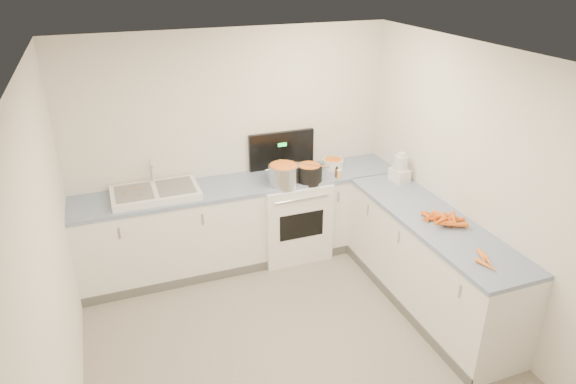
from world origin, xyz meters
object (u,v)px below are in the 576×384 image
object	(u,v)px
stove	(291,214)
mixing_bowl	(333,164)
black_pot	(309,174)
extract_bottle	(337,173)
spice_jar	(339,175)
food_processor	(400,169)
steel_pot	(284,176)
sink	(155,193)

from	to	relation	value
stove	mixing_bowl	xyz separation A→B (m)	(0.53, 0.05, 0.52)
black_pot	extract_bottle	bearing A→B (deg)	-2.98
spice_jar	food_processor	xyz separation A→B (m)	(0.57, -0.29, 0.10)
steel_pot	extract_bottle	size ratio (longest dim) A/B	3.24
food_processor	sink	bearing A→B (deg)	167.82
mixing_bowl	extract_bottle	xyz separation A→B (m)	(-0.07, -0.24, -0.01)
extract_bottle	spice_jar	world-z (taller)	extract_bottle
steel_pot	mixing_bowl	bearing A→B (deg)	17.66
sink	black_pot	distance (m)	1.61
sink	spice_jar	size ratio (longest dim) A/B	10.16
black_pot	food_processor	bearing A→B (deg)	-21.37
stove	black_pot	distance (m)	0.59
steel_pot	food_processor	xyz separation A→B (m)	(1.19, -0.36, 0.04)
stove	food_processor	distance (m)	1.31
steel_pot	spice_jar	distance (m)	0.62
mixing_bowl	spice_jar	xyz separation A→B (m)	(-0.06, -0.29, -0.01)
sink	spice_jar	xyz separation A→B (m)	(1.92, -0.25, 0.00)
mixing_bowl	spice_jar	bearing A→B (deg)	-101.73
sink	stove	bearing A→B (deg)	-0.62
stove	sink	world-z (taller)	stove
extract_bottle	spice_jar	size ratio (longest dim) A/B	1.17
steel_pot	extract_bottle	world-z (taller)	steel_pot
stove	steel_pot	world-z (taller)	stove
sink	steel_pot	distance (m)	1.32
black_pot	food_processor	world-z (taller)	food_processor
black_pot	mixing_bowl	size ratio (longest dim) A/B	1.17
steel_pot	spice_jar	world-z (taller)	steel_pot
steel_pot	mixing_bowl	world-z (taller)	steel_pot
stove	mixing_bowl	world-z (taller)	stove
black_pot	mixing_bowl	xyz separation A→B (m)	(0.39, 0.23, -0.02)
sink	mixing_bowl	world-z (taller)	sink
steel_pot	food_processor	world-z (taller)	food_processor
sink	food_processor	bearing A→B (deg)	-12.18
stove	sink	xyz separation A→B (m)	(-1.45, 0.02, 0.50)
mixing_bowl	steel_pot	bearing A→B (deg)	-162.34
stove	extract_bottle	distance (m)	0.72
steel_pot	black_pot	bearing A→B (deg)	-2.06
stove	steel_pot	bearing A→B (deg)	-131.20
spice_jar	food_processor	bearing A→B (deg)	-26.85
sink	black_pot	size ratio (longest dim) A/B	3.12
sink	food_processor	world-z (taller)	food_processor
black_pot	food_processor	size ratio (longest dim) A/B	0.86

